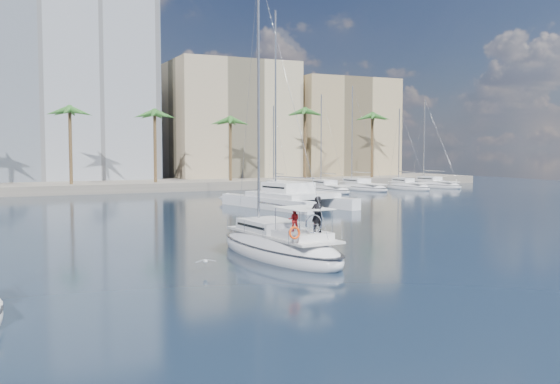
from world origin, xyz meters
TOP-DOWN VIEW (x-y plane):
  - ground at (0.00, 0.00)m, footprint 160.00×160.00m
  - quay at (0.00, 61.00)m, footprint 120.00×14.00m
  - building_modern at (-12.00, 73.00)m, footprint 42.00×16.00m
  - building_beige at (22.00, 70.00)m, footprint 20.00×14.00m
  - building_tan_right at (42.00, 68.00)m, footprint 18.00×12.00m
  - palm_centre at (0.00, 57.00)m, footprint 3.60×3.60m
  - palm_right at (34.00, 57.00)m, footprint 3.60×3.60m
  - main_sloop at (-0.85, 2.49)m, footprint 4.49×11.55m
  - catamaran at (12.19, 27.83)m, footprint 9.67×14.85m
  - seagull at (-5.87, 0.09)m, footprint 1.03×0.44m
  - moored_yacht_a at (20.00, 47.00)m, footprint 3.37×9.52m
  - moored_yacht_b at (26.50, 45.00)m, footprint 3.32×10.83m
  - moored_yacht_c at (33.00, 47.00)m, footprint 3.98×12.33m
  - moored_yacht_d at (39.50, 45.00)m, footprint 3.52×9.55m
  - moored_yacht_e at (46.00, 47.00)m, footprint 4.61×11.11m

SIDE VIEW (x-z plane):
  - ground at x=0.00m, z-range 0.00..0.00m
  - moored_yacht_a at x=20.00m, z-range -5.95..5.95m
  - moored_yacht_b at x=26.50m, z-range -6.86..6.86m
  - moored_yacht_c at x=33.00m, z-range -7.77..7.77m
  - moored_yacht_d at x=39.50m, z-range -5.95..5.95m
  - moored_yacht_e at x=46.00m, z-range -6.86..6.86m
  - seagull at x=-5.87m, z-range 0.41..0.60m
  - main_sloop at x=-0.85m, z-range -7.86..8.91m
  - quay at x=0.00m, z-range 0.00..1.20m
  - catamaran at x=12.19m, z-range -8.69..11.06m
  - building_tan_right at x=42.00m, z-range 0.00..18.00m
  - building_beige at x=22.00m, z-range 0.00..20.00m
  - palm_centre at x=0.00m, z-range 4.13..16.43m
  - palm_right at x=34.00m, z-range 4.13..16.43m
  - building_modern at x=-12.00m, z-range 0.00..28.00m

